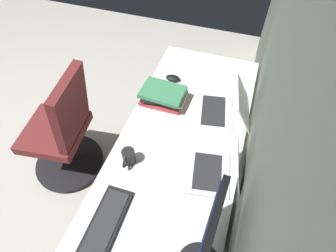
{
  "coord_description": "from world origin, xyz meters",
  "views": [
    {
      "loc": [
        0.76,
        2.06,
        2.05
      ],
      "look_at": [
        -0.1,
        1.78,
        0.95
      ],
      "focal_mm": 29.49,
      "sensor_mm": 36.0,
      "label": 1
    }
  ],
  "objects_px": {
    "monitor_primary": "(204,252)",
    "laptop_left": "(219,169)",
    "laptop_leftmost": "(225,108)",
    "coffee_mug": "(129,157)",
    "book_stack_near": "(163,95)",
    "keyboard_main": "(103,228)",
    "office_chair": "(64,133)",
    "mouse_main": "(173,78)",
    "drawer_pedestal": "(164,228)"
  },
  "relations": [
    {
      "from": "laptop_leftmost",
      "to": "keyboard_main",
      "type": "height_order",
      "value": "laptop_leftmost"
    },
    {
      "from": "monitor_primary",
      "to": "keyboard_main",
      "type": "xyz_separation_m",
      "value": [
        -0.02,
        -0.47,
        -0.22
      ]
    },
    {
      "from": "keyboard_main",
      "to": "office_chair",
      "type": "relative_size",
      "value": 0.43
    },
    {
      "from": "drawer_pedestal",
      "to": "book_stack_near",
      "type": "relative_size",
      "value": 2.38
    },
    {
      "from": "laptop_leftmost",
      "to": "coffee_mug",
      "type": "height_order",
      "value": "laptop_leftmost"
    },
    {
      "from": "keyboard_main",
      "to": "coffee_mug",
      "type": "bearing_deg",
      "value": -175.35
    },
    {
      "from": "book_stack_near",
      "to": "laptop_leftmost",
      "type": "bearing_deg",
      "value": 91.72
    },
    {
      "from": "laptop_leftmost",
      "to": "coffee_mug",
      "type": "relative_size",
      "value": 3.51
    },
    {
      "from": "monitor_primary",
      "to": "office_chair",
      "type": "distance_m",
      "value": 1.4
    },
    {
      "from": "drawer_pedestal",
      "to": "laptop_left",
      "type": "height_order",
      "value": "laptop_left"
    },
    {
      "from": "book_stack_near",
      "to": "laptop_left",
      "type": "bearing_deg",
      "value": 46.52
    },
    {
      "from": "keyboard_main",
      "to": "book_stack_near",
      "type": "relative_size",
      "value": 1.44
    },
    {
      "from": "monitor_primary",
      "to": "laptop_left",
      "type": "relative_size",
      "value": 1.48
    },
    {
      "from": "drawer_pedestal",
      "to": "book_stack_near",
      "type": "bearing_deg",
      "value": -161.0
    },
    {
      "from": "mouse_main",
      "to": "book_stack_near",
      "type": "height_order",
      "value": "book_stack_near"
    },
    {
      "from": "keyboard_main",
      "to": "book_stack_near",
      "type": "distance_m",
      "value": 0.9
    },
    {
      "from": "coffee_mug",
      "to": "drawer_pedestal",
      "type": "bearing_deg",
      "value": 57.42
    },
    {
      "from": "keyboard_main",
      "to": "mouse_main",
      "type": "distance_m",
      "value": 1.12
    },
    {
      "from": "drawer_pedestal",
      "to": "mouse_main",
      "type": "bearing_deg",
      "value": -165.45
    },
    {
      "from": "monitor_primary",
      "to": "laptop_left",
      "type": "bearing_deg",
      "value": -178.63
    },
    {
      "from": "laptop_leftmost",
      "to": "laptop_left",
      "type": "xyz_separation_m",
      "value": [
        0.45,
        0.05,
        0.0
      ]
    },
    {
      "from": "coffee_mug",
      "to": "office_chair",
      "type": "height_order",
      "value": "office_chair"
    },
    {
      "from": "drawer_pedestal",
      "to": "keyboard_main",
      "type": "distance_m",
      "value": 0.5
    },
    {
      "from": "drawer_pedestal",
      "to": "keyboard_main",
      "type": "bearing_deg",
      "value": -46.13
    },
    {
      "from": "laptop_leftmost",
      "to": "office_chair",
      "type": "height_order",
      "value": "office_chair"
    },
    {
      "from": "laptop_leftmost",
      "to": "coffee_mug",
      "type": "bearing_deg",
      "value": -39.49
    },
    {
      "from": "drawer_pedestal",
      "to": "office_chair",
      "type": "relative_size",
      "value": 0.72
    },
    {
      "from": "laptop_left",
      "to": "mouse_main",
      "type": "relative_size",
      "value": 3.2
    },
    {
      "from": "keyboard_main",
      "to": "book_stack_near",
      "type": "bearing_deg",
      "value": -179.56
    },
    {
      "from": "drawer_pedestal",
      "to": "laptop_left",
      "type": "xyz_separation_m",
      "value": [
        -0.24,
        0.23,
        0.44
      ]
    },
    {
      "from": "drawer_pedestal",
      "to": "coffee_mug",
      "type": "height_order",
      "value": "coffee_mug"
    },
    {
      "from": "drawer_pedestal",
      "to": "laptop_leftmost",
      "type": "distance_m",
      "value": 0.84
    },
    {
      "from": "mouse_main",
      "to": "office_chair",
      "type": "height_order",
      "value": "office_chair"
    },
    {
      "from": "office_chair",
      "to": "laptop_leftmost",
      "type": "bearing_deg",
      "value": 105.77
    },
    {
      "from": "laptop_left",
      "to": "book_stack_near",
      "type": "xyz_separation_m",
      "value": [
        -0.44,
        -0.46,
        -0.0
      ]
    },
    {
      "from": "drawer_pedestal",
      "to": "office_chair",
      "type": "bearing_deg",
      "value": -113.08
    },
    {
      "from": "monitor_primary",
      "to": "keyboard_main",
      "type": "relative_size",
      "value": 1.17
    },
    {
      "from": "keyboard_main",
      "to": "office_chair",
      "type": "height_order",
      "value": "office_chair"
    },
    {
      "from": "mouse_main",
      "to": "office_chair",
      "type": "bearing_deg",
      "value": -52.78
    },
    {
      "from": "monitor_primary",
      "to": "office_chair",
      "type": "relative_size",
      "value": 0.51
    },
    {
      "from": "monitor_primary",
      "to": "coffee_mug",
      "type": "bearing_deg",
      "value": -128.83
    },
    {
      "from": "book_stack_near",
      "to": "monitor_primary",
      "type": "bearing_deg",
      "value": 27.41
    },
    {
      "from": "laptop_leftmost",
      "to": "laptop_left",
      "type": "relative_size",
      "value": 1.17
    },
    {
      "from": "drawer_pedestal",
      "to": "mouse_main",
      "type": "distance_m",
      "value": 1.01
    },
    {
      "from": "laptop_left",
      "to": "mouse_main",
      "type": "distance_m",
      "value": 0.81
    },
    {
      "from": "laptop_left",
      "to": "office_chair",
      "type": "height_order",
      "value": "office_chair"
    },
    {
      "from": "mouse_main",
      "to": "office_chair",
      "type": "xyz_separation_m",
      "value": [
        0.51,
        -0.67,
        -0.29
      ]
    },
    {
      "from": "coffee_mug",
      "to": "book_stack_near",
      "type": "bearing_deg",
      "value": 177.3
    },
    {
      "from": "book_stack_near",
      "to": "coffee_mug",
      "type": "height_order",
      "value": "book_stack_near"
    },
    {
      "from": "coffee_mug",
      "to": "office_chair",
      "type": "distance_m",
      "value": 0.76
    }
  ]
}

